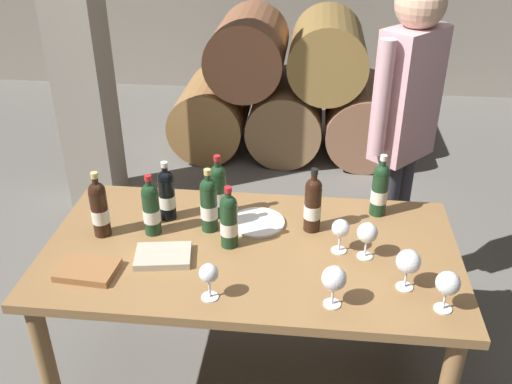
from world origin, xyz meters
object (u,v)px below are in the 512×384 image
object	(u,v)px
tasting_notebook	(163,256)
wine_glass_2	(334,279)
wine_glass_3	(367,234)
wine_glass_1	(209,275)
wine_bottle_4	(380,189)
wine_glass_0	(448,284)
wine_bottle_1	(313,204)
sommelier_presenting	(405,120)
wine_bottle_0	(167,194)
wine_bottle_5	(218,190)
dining_table	(251,265)
wine_bottle_2	(99,208)
wine_glass_4	(408,262)
wine_bottle_3	(229,220)
leather_ledger	(88,270)
wine_glass_5	(341,229)
wine_bottle_6	(209,204)
serving_plate	(257,222)
wine_bottle_7	(151,208)

from	to	relation	value
tasting_notebook	wine_glass_2	bearing A→B (deg)	-26.17
wine_glass_3	wine_glass_1	bearing A→B (deg)	-151.37
wine_bottle_4	wine_glass_0	xyz separation A→B (m)	(0.18, -0.63, -0.01)
wine_bottle_1	sommelier_presenting	world-z (taller)	sommelier_presenting
sommelier_presenting	wine_bottle_0	bearing A→B (deg)	-152.33
wine_bottle_5	dining_table	bearing A→B (deg)	-54.03
dining_table	wine_bottle_2	distance (m)	0.68
wine_glass_3	wine_glass_4	world-z (taller)	wine_glass_4
wine_bottle_1	wine_bottle_4	distance (m)	0.33
dining_table	wine_glass_4	bearing A→B (deg)	-17.98
wine_glass_3	wine_bottle_3	bearing A→B (deg)	177.51
leather_ledger	wine_glass_2	bearing A→B (deg)	-1.00
wine_bottle_2	wine_glass_3	xyz separation A→B (m)	(1.10, -0.05, -0.02)
wine_bottle_1	wine_glass_5	size ratio (longest dim) A/B	1.99
dining_table	wine_bottle_5	distance (m)	0.36
wine_bottle_3	sommelier_presenting	bearing A→B (deg)	44.10
wine_glass_3	tasting_notebook	xyz separation A→B (m)	(-0.80, -0.10, -0.10)
wine_bottle_5	wine_glass_2	world-z (taller)	wine_bottle_5
wine_bottle_6	sommelier_presenting	size ratio (longest dim) A/B	0.17
wine_bottle_5	tasting_notebook	distance (m)	0.41
wine_bottle_5	wine_glass_4	distance (m)	0.88
wine_glass_1	sommelier_presenting	world-z (taller)	sommelier_presenting
wine_bottle_2	wine_bottle_3	distance (m)	0.55
wine_glass_4	wine_glass_2	bearing A→B (deg)	-154.99
wine_bottle_4	sommelier_presenting	distance (m)	0.47
wine_glass_2	serving_plate	bearing A→B (deg)	122.66
wine_bottle_1	wine_glass_2	world-z (taller)	wine_bottle_1
wine_bottle_0	wine_bottle_6	world-z (taller)	wine_bottle_6
serving_plate	wine_glass_1	bearing A→B (deg)	-103.28
wine_bottle_5	sommelier_presenting	distance (m)	1.00
wine_bottle_1	wine_glass_4	bearing A→B (deg)	-45.46
wine_glass_5	serving_plate	distance (m)	0.40
dining_table	wine_bottle_7	size ratio (longest dim) A/B	6.17
wine_bottle_2	wine_bottle_1	bearing A→B (deg)	8.48
wine_glass_3	wine_bottle_5	bearing A→B (deg)	158.49
dining_table	wine_bottle_2	xyz separation A→B (m)	(-0.64, 0.03, 0.22)
dining_table	wine_bottle_1	bearing A→B (deg)	33.96
wine_glass_2	wine_glass_5	world-z (taller)	wine_glass_2
wine_glass_1	wine_glass_5	world-z (taller)	wine_glass_5
tasting_notebook	wine_bottle_4	bearing A→B (deg)	17.62
dining_table	leather_ledger	distance (m)	0.66
wine_bottle_4	wine_glass_1	bearing A→B (deg)	-134.78
dining_table	tasting_notebook	distance (m)	0.37
wine_glass_1	sommelier_presenting	size ratio (longest dim) A/B	0.09
wine_bottle_3	sommelier_presenting	xyz separation A→B (m)	(0.76, 0.74, 0.16)
dining_table	wine_bottle_3	size ratio (longest dim) A/B	6.21
wine_bottle_3	sommelier_presenting	size ratio (longest dim) A/B	0.16
dining_table	wine_bottle_6	xyz separation A→B (m)	(-0.19, 0.12, 0.22)
wine_bottle_2	wine_glass_4	xyz separation A→B (m)	(1.24, -0.23, -0.01)
wine_bottle_0	wine_glass_5	world-z (taller)	wine_bottle_0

